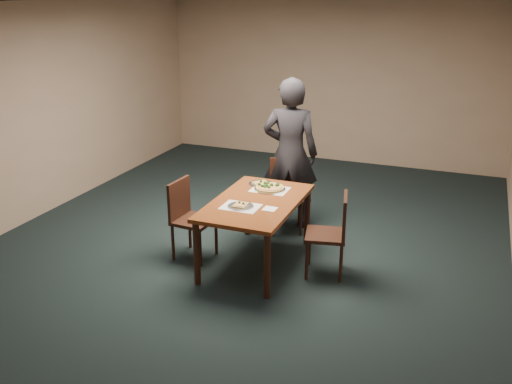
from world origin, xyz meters
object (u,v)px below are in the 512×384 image
(pizza_pan, at_px, (270,188))
(diner, at_px, (290,154))
(dining_table, at_px, (256,208))
(chair_far, at_px, (286,190))
(chair_right, at_px, (333,230))
(slice_plate_near, at_px, (241,206))
(slice_plate_far, at_px, (260,183))
(chair_left, at_px, (188,214))

(pizza_pan, bearing_deg, diner, 91.39)
(dining_table, height_order, chair_far, chair_far)
(dining_table, relative_size, chair_right, 1.65)
(diner, xyz_separation_m, slice_plate_near, (-0.08, -1.43, -0.20))
(pizza_pan, relative_size, slice_plate_near, 1.29)
(slice_plate_near, distance_m, slice_plate_far, 0.77)
(chair_far, xyz_separation_m, chair_right, (0.87, -1.02, 0.00))
(chair_left, distance_m, pizza_pan, 0.99)
(diner, height_order, pizza_pan, diner)
(pizza_pan, xyz_separation_m, slice_plate_near, (-0.10, -0.63, -0.01))
(diner, relative_size, slice_plate_near, 6.89)
(chair_far, height_order, chair_right, same)
(dining_table, xyz_separation_m, chair_left, (-0.79, -0.12, -0.14))
(dining_table, relative_size, diner, 0.78)
(chair_left, xyz_separation_m, slice_plate_near, (0.70, -0.11, 0.25))
(dining_table, relative_size, pizza_pan, 4.14)
(chair_left, xyz_separation_m, chair_right, (1.65, 0.17, 0.00))
(dining_table, relative_size, slice_plate_near, 5.36)
(chair_right, distance_m, pizza_pan, 0.95)
(pizza_pan, bearing_deg, chair_right, -21.92)
(chair_far, bearing_deg, slice_plate_far, -125.37)
(pizza_pan, distance_m, slice_plate_near, 0.63)
(chair_left, height_order, pizza_pan, chair_left)
(dining_table, xyz_separation_m, pizza_pan, (0.02, 0.39, 0.12))
(dining_table, xyz_separation_m, chair_right, (0.86, 0.05, -0.14))
(slice_plate_far, bearing_deg, chair_left, -134.35)
(dining_table, distance_m, slice_plate_far, 0.56)
(slice_plate_near, bearing_deg, chair_left, 170.79)
(dining_table, relative_size, chair_left, 1.65)
(chair_right, relative_size, diner, 0.47)
(chair_far, distance_m, slice_plate_near, 1.33)
(dining_table, relative_size, chair_far, 1.65)
(chair_left, bearing_deg, diner, -26.35)
(pizza_pan, bearing_deg, slice_plate_far, 140.64)
(chair_far, bearing_deg, chair_right, -69.98)
(dining_table, xyz_separation_m, diner, (-0.00, 1.20, 0.31))
(slice_plate_far, bearing_deg, slice_plate_near, -84.96)
(pizza_pan, bearing_deg, chair_left, -147.43)
(chair_left, bearing_deg, slice_plate_near, -94.83)
(chair_far, distance_m, chair_left, 1.42)
(chair_right, bearing_deg, chair_left, -96.11)
(chair_left, bearing_deg, dining_table, -77.02)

